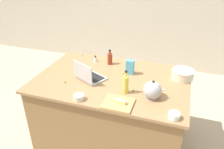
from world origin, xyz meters
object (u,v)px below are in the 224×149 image
(ramekin_medium, at_px, (79,97))
(kitchen_timer, at_px, (95,59))
(bottle_oil, at_px, (126,84))
(candy_bag, at_px, (130,67))
(ramekin_small, at_px, (174,116))
(bottle_soy, at_px, (110,58))
(cutting_board, at_px, (118,103))
(laptop, at_px, (89,76))
(kettle, at_px, (153,90))
(butter_stick_left, at_px, (120,101))
(mixing_bowl_large, at_px, (183,74))

(ramekin_medium, xyz_separation_m, kitchen_timer, (-0.18, 0.86, 0.01))
(bottle_oil, height_order, candy_bag, bottle_oil)
(kitchen_timer, bearing_deg, ramekin_small, -38.70)
(bottle_oil, xyz_separation_m, bottle_soy, (-0.37, 0.59, -0.02))
(cutting_board, bearing_deg, bottle_oil, 87.36)
(bottle_oil, xyz_separation_m, ramekin_small, (0.50, -0.25, -0.07))
(bottle_oil, bearing_deg, bottle_soy, 122.02)
(laptop, xyz_separation_m, candy_bag, (0.40, 0.28, 0.04))
(laptop, distance_m, kettle, 0.74)
(bottle_soy, relative_size, cutting_board, 0.69)
(bottle_soy, height_order, kettle, bottle_soy)
(cutting_board, relative_size, butter_stick_left, 2.51)
(mixing_bowl_large, distance_m, bottle_oil, 0.71)
(butter_stick_left, xyz_separation_m, candy_bag, (-0.07, 0.62, 0.05))
(kettle, xyz_separation_m, candy_bag, (-0.33, 0.41, 0.01))
(bottle_oil, distance_m, butter_stick_left, 0.22)
(laptop, distance_m, bottle_soy, 0.46)
(mixing_bowl_large, height_order, candy_bag, candy_bag)
(cutting_board, xyz_separation_m, ramekin_small, (0.50, -0.04, 0.02))
(bottle_soy, height_order, cutting_board, bottle_soy)
(cutting_board, height_order, ramekin_small, ramekin_small)
(candy_bag, bearing_deg, ramekin_small, -50.10)
(mixing_bowl_large, height_order, bottle_soy, bottle_soy)
(butter_stick_left, xyz_separation_m, ramekin_small, (0.49, -0.04, -0.01))
(kettle, distance_m, cutting_board, 0.36)
(kettle, relative_size, candy_bag, 1.25)
(bottle_oil, distance_m, bottle_soy, 0.69)
(cutting_board, height_order, ramekin_medium, ramekin_medium)
(mixing_bowl_large, distance_m, candy_bag, 0.59)
(laptop, distance_m, kitchen_timer, 0.48)
(candy_bag, bearing_deg, mixing_bowl_large, 6.86)
(kettle, bearing_deg, laptop, 169.71)
(kettle, bearing_deg, cutting_board, -142.36)
(kettle, relative_size, ramekin_medium, 2.07)
(cutting_board, xyz_separation_m, kitchen_timer, (-0.56, 0.81, 0.03))
(kitchen_timer, bearing_deg, bottle_oil, -46.50)
(kettle, distance_m, butter_stick_left, 0.34)
(kitchen_timer, bearing_deg, laptop, -76.65)
(laptop, bearing_deg, ramekin_small, -22.02)
(kettle, bearing_deg, candy_bag, 128.67)
(laptop, height_order, ramekin_medium, laptop)
(ramekin_medium, bearing_deg, laptop, 100.27)
(bottle_soy, bearing_deg, ramekin_medium, -91.45)
(kettle, bearing_deg, kitchen_timer, 144.42)
(cutting_board, distance_m, ramekin_small, 0.51)
(kettle, bearing_deg, ramekin_small, -48.20)
(kettle, relative_size, kitchen_timer, 2.77)
(candy_bag, bearing_deg, bottle_oil, -81.72)
(bottle_soy, xyz_separation_m, ramekin_medium, (-0.02, -0.85, -0.05))
(bottle_oil, relative_size, candy_bag, 1.44)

